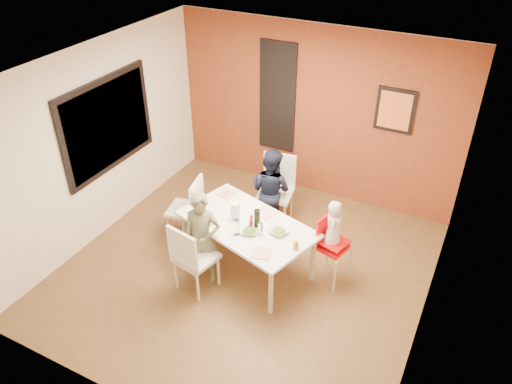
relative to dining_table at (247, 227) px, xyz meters
The scene contains 35 objects.
ground 0.66m from the dining_table, 80.33° to the right, with size 4.50×4.50×0.00m, color brown.
ceiling 2.05m from the dining_table, 80.33° to the right, with size 4.50×4.50×0.02m, color white.
wall_back 2.30m from the dining_table, 89.73° to the left, with size 4.50×0.02×2.70m, color beige.
wall_front 2.41m from the dining_table, 89.74° to the right, with size 4.50×0.02×2.70m, color beige.
wall_left 2.35m from the dining_table, behind, with size 0.02×4.50×2.70m, color beige.
wall_right 2.37m from the dining_table, ahead, with size 0.02×4.50×2.70m, color beige.
brick_accent_wall 2.28m from the dining_table, 89.72° to the left, with size 4.50×0.02×2.70m, color maroon.
picture_window_frame 2.39m from the dining_table, behind, with size 0.05×1.70×1.30m, color black.
picture_window_pane 2.37m from the dining_table, behind, with size 0.02×1.55×1.15m, color black.
glassblock_strip 2.39m from the dining_table, 105.31° to the left, with size 0.55×0.03×1.70m, color silver.
glassblock_surround 2.38m from the dining_table, 105.34° to the left, with size 0.60×0.03×1.76m, color black.
art_print_frame 2.66m from the dining_table, 60.60° to the left, with size 0.54×0.03×0.64m, color black.
art_print_canvas 2.65m from the dining_table, 60.43° to the left, with size 0.44×0.01×0.54m, color orange.
dining_table is the anchor object (origin of this frame).
chair_near 0.81m from the dining_table, 119.62° to the right, with size 0.54×0.54×0.99m.
chair_far 1.19m from the dining_table, 95.81° to the left, with size 0.56×0.56×1.04m.
chair_left 1.05m from the dining_table, 167.88° to the left, with size 0.52×0.52×0.95m.
high_chair 1.07m from the dining_table, 15.39° to the left, with size 0.47×0.47×0.93m.
child_near 0.59m from the dining_table, 130.02° to the right, with size 0.47×0.31×1.29m, color #5E5D43.
child_far 0.93m from the dining_table, 96.43° to the left, with size 0.63×0.49×1.29m, color black.
toddler 1.10m from the dining_table, 14.50° to the left, with size 0.32×0.21×0.65m, color beige.
plate_near_left 0.51m from the dining_table, 157.34° to the right, with size 0.23×0.23×0.01m, color white.
plate_far_mid 0.33m from the dining_table, 69.60° to the left, with size 0.24×0.24×0.01m, color white.
plate_near_right 0.62m from the dining_table, 46.19° to the right, with size 0.22×0.22×0.01m, color white.
plate_far_left 0.73m from the dining_table, 141.18° to the left, with size 0.21×0.21×0.01m, color silver.
salad_bowl_a 0.23m from the dining_table, 52.74° to the right, with size 0.20×0.20×0.05m, color silver.
salad_bowl_b 0.46m from the dining_table, ahead, with size 0.23×0.23×0.06m, color white.
wine_bottle 0.27m from the dining_table, 15.18° to the right, with size 0.07×0.07×0.28m, color black.
wine_glass_a 0.31m from the dining_table, 90.48° to the right, with size 0.07×0.07×0.21m, color white.
wine_glass_b 0.33m from the dining_table, 27.50° to the right, with size 0.06×0.06×0.18m, color white.
paper_towel_roll 0.25m from the dining_table, behind, with size 0.11×0.11×0.25m, color white.
condiment_red 0.19m from the dining_table, 39.68° to the right, with size 0.04×0.04×0.14m, color red.
condiment_green 0.19m from the dining_table, 15.61° to the left, with size 0.04×0.04×0.16m, color #327326.
condiment_brown 0.16m from the dining_table, ahead, with size 0.04×0.04×0.15m, color brown.
sippy_cup 0.78m from the dining_table, 13.89° to the right, with size 0.06×0.06×0.11m, color orange.
Camera 1 is at (2.39, -4.39, 4.49)m, focal length 35.00 mm.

